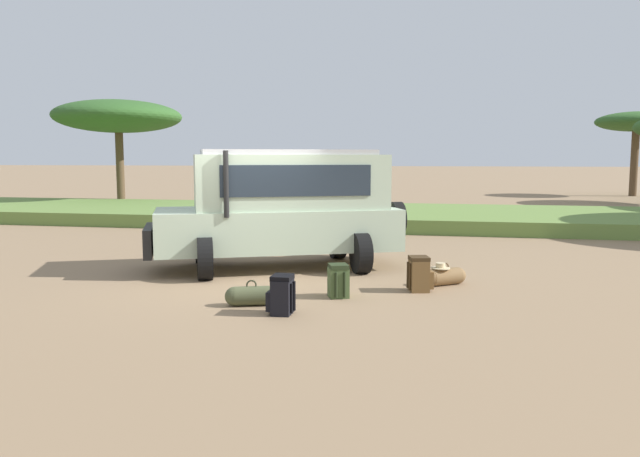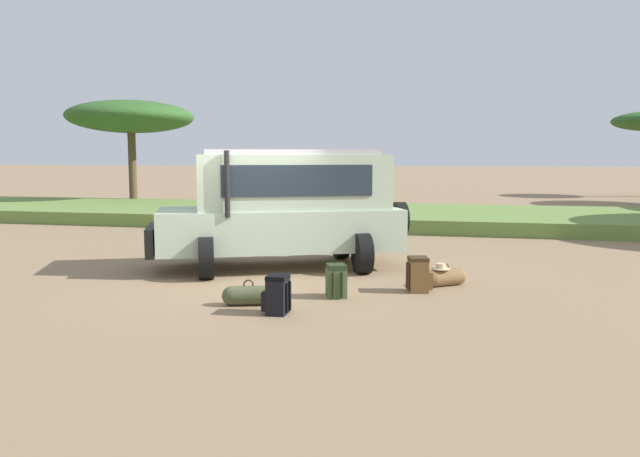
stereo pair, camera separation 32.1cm
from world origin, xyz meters
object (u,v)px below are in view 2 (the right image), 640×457
(duffel_bag_low_black_case, at_px, (445,277))
(backpack_beside_front_wheel, at_px, (419,275))
(acacia_tree_far_left, at_px, (131,117))
(backpack_near_rear_wheel, at_px, (277,295))
(backpack_cluster_center, at_px, (336,281))
(duffel_bag_soft_canvas, at_px, (249,295))
(safari_vehicle, at_px, (285,206))

(duffel_bag_low_black_case, bearing_deg, backpack_beside_front_wheel, -124.59)
(acacia_tree_far_left, bearing_deg, backpack_near_rear_wheel, -54.35)
(backpack_cluster_center, relative_size, duffel_bag_soft_canvas, 0.69)
(backpack_cluster_center, xyz_separation_m, acacia_tree_far_left, (-12.75, 15.66, 3.81))
(backpack_near_rear_wheel, relative_size, acacia_tree_far_left, 0.10)
(duffel_bag_low_black_case, bearing_deg, safari_vehicle, 161.25)
(backpack_near_rear_wheel, xyz_separation_m, duffel_bag_low_black_case, (2.32, 2.62, -0.12))
(backpack_near_rear_wheel, bearing_deg, safari_vehicle, 105.00)
(safari_vehicle, distance_m, acacia_tree_far_left, 17.47)
(safari_vehicle, height_order, backpack_cluster_center, safari_vehicle)
(backpack_beside_front_wheel, distance_m, duffel_bag_low_black_case, 0.75)
(duffel_bag_low_black_case, distance_m, acacia_tree_far_left, 20.71)
(duffel_bag_soft_canvas, xyz_separation_m, acacia_tree_far_left, (-11.54, 16.51, 3.92))
(safari_vehicle, bearing_deg, acacia_tree_far_left, 130.20)
(backpack_near_rear_wheel, bearing_deg, backpack_cluster_center, 64.21)
(backpack_beside_front_wheel, bearing_deg, backpack_cluster_center, -149.96)
(safari_vehicle, height_order, backpack_near_rear_wheel, safari_vehicle)
(duffel_bag_low_black_case, relative_size, acacia_tree_far_left, 0.13)
(backpack_beside_front_wheel, height_order, backpack_cluster_center, backpack_beside_front_wheel)
(acacia_tree_far_left, bearing_deg, backpack_cluster_center, -50.83)
(safari_vehicle, distance_m, backpack_near_rear_wheel, 4.01)
(backpack_cluster_center, distance_m, duffel_bag_low_black_case, 2.18)
(backpack_cluster_center, bearing_deg, acacia_tree_far_left, 129.17)
(safari_vehicle, bearing_deg, duffel_bag_low_black_case, -18.75)
(backpack_beside_front_wheel, distance_m, backpack_near_rear_wheel, 2.77)
(safari_vehicle, distance_m, duffel_bag_low_black_case, 3.69)
(duffel_bag_low_black_case, xyz_separation_m, duffel_bag_soft_canvas, (-2.91, -2.21, -0.01))
(backpack_near_rear_wheel, bearing_deg, duffel_bag_soft_canvas, 145.07)
(backpack_beside_front_wheel, bearing_deg, duffel_bag_low_black_case, 55.41)
(duffel_bag_low_black_case, height_order, duffel_bag_soft_canvas, duffel_bag_low_black_case)
(duffel_bag_soft_canvas, distance_m, acacia_tree_far_left, 20.52)
(duffel_bag_soft_canvas, bearing_deg, safari_vehicle, 97.00)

